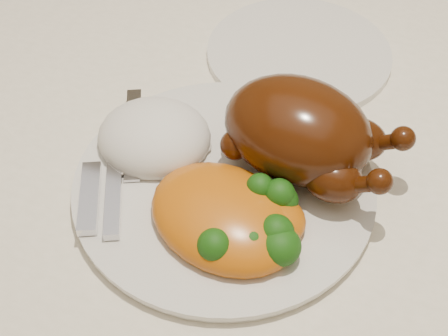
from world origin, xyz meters
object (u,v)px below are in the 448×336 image
(dining_table, at_px, (176,142))
(side_plate, at_px, (299,53))
(dinner_plate, at_px, (224,186))
(roast_chicken, at_px, (301,132))

(dining_table, relative_size, side_plate, 7.33)
(dinner_plate, relative_size, roast_chicken, 1.53)
(roast_chicken, bearing_deg, side_plate, 114.85)
(dinner_plate, distance_m, roast_chicken, 0.09)
(side_plate, bearing_deg, dinner_plate, -93.13)
(side_plate, relative_size, roast_chicken, 1.17)
(dinner_plate, bearing_deg, dining_table, 130.49)
(side_plate, xyz_separation_m, roast_chicken, (0.05, -0.18, 0.05))
(dinner_plate, distance_m, side_plate, 0.23)
(side_plate, bearing_deg, roast_chicken, -75.17)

